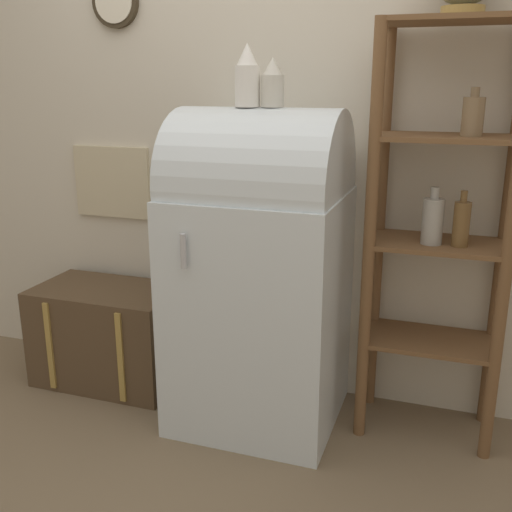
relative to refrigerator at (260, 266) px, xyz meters
The scene contains 7 objects.
ground_plane 0.77m from the refrigerator, 89.99° to the right, with size 12.00×12.00×0.00m, color #7A664C.
wall_back 0.71m from the refrigerator, 90.89° to the left, with size 7.00×0.09×2.70m.
refrigerator is the anchor object (origin of this frame).
suitcase_trunk 0.98m from the refrigerator, behind, with size 0.73×0.45×0.51m.
shelf_unit 0.80m from the refrigerator, 10.22° to the left, with size 0.58×0.35×1.76m.
vase_left 0.80m from the refrigerator, 165.54° to the right, with size 0.10×0.10×0.25m.
vase_center 0.78m from the refrigerator, ahead, with size 0.10×0.10×0.19m.
Camera 1 is at (0.81, -2.18, 1.52)m, focal length 42.00 mm.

